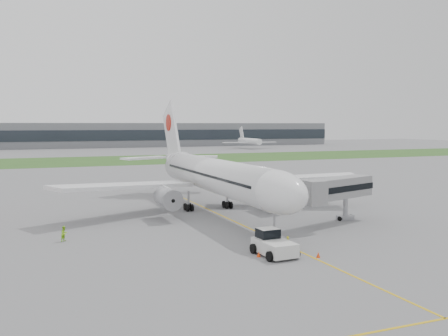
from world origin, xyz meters
name	(u,v)px	position (x,y,z in m)	size (l,w,h in m)	color
ground	(225,217)	(0.00, 0.00, 0.00)	(600.00, 600.00, 0.00)	gray
apron_markings	(239,224)	(0.00, -5.00, 0.00)	(70.00, 70.00, 0.04)	gold
grass_strip	(102,161)	(0.00, 120.00, 0.01)	(600.00, 50.00, 0.02)	#2A5520
terminal_building	(74,135)	(0.00, 229.87, 7.00)	(320.00, 22.30, 14.00)	gray
airliner	(213,174)	(0.00, 4.87, 5.66)	(48.13, 53.95, 17.88)	white
pushback_tug	(273,243)	(-3.23, -20.79, 1.17)	(3.60, 5.12, 2.55)	silver
jet_bridge	(333,189)	(11.48, -9.71, 4.62)	(13.07, 7.68, 6.24)	gray
safety_cone_left	(259,254)	(-4.88, -20.98, 0.27)	(0.40, 0.40, 0.55)	#F33E0C
safety_cone_right	(318,255)	(0.50, -23.41, 0.28)	(0.40, 0.40, 0.55)	#F33E0C
ground_crew_near	(287,243)	(-1.04, -19.90, 0.77)	(0.56, 0.37, 1.54)	yellow
ground_crew_far	(64,234)	(-22.34, -6.87, 0.88)	(0.85, 0.66, 1.75)	#9EE726
distant_aircraft_right	(249,149)	(88.22, 182.87, 0.00)	(30.67, 27.07, 11.73)	white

